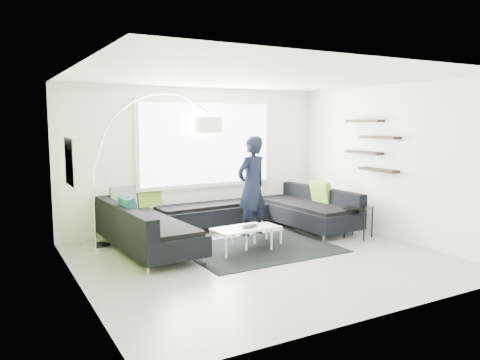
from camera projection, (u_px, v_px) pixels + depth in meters
name	position (u px, v px, depth m)	size (l,w,h in m)	color
ground	(262.00, 258.00, 7.36)	(5.50, 5.50, 0.00)	gray
room_shell	(258.00, 143.00, 7.33)	(5.54, 5.04, 2.82)	white
sectional_sofa	(230.00, 215.00, 8.66)	(4.48, 2.94, 0.93)	black
rug	(260.00, 249.00, 7.89)	(2.50, 1.82, 0.01)	black
coffee_table	(249.00, 237.00, 7.92)	(1.20, 0.70, 0.39)	white
arc_lamp	(93.00, 171.00, 7.77)	(2.44, 0.60, 2.65)	silver
side_table	(358.00, 222.00, 8.62)	(0.42, 0.42, 0.58)	black
person	(252.00, 186.00, 8.75)	(0.78, 0.62, 1.88)	black
laptop	(252.00, 227.00, 7.74)	(0.38, 0.31, 0.03)	black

